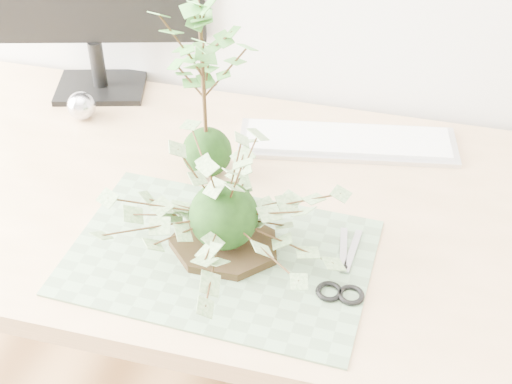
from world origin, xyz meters
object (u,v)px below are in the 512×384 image
at_px(ivy_kokedama, 223,190).
at_px(maple_kokedama, 201,41).
at_px(keyboard, 347,141).
at_px(desk, 282,244).

bearing_deg(ivy_kokedama, maple_kokedama, 115.01).
relative_size(maple_kokedama, keyboard, 0.87).
distance_m(desk, keyboard, 0.25).
bearing_deg(desk, maple_kokedama, 157.65).
relative_size(desk, keyboard, 3.64).
height_order(ivy_kokedama, maple_kokedama, maple_kokedama).
bearing_deg(maple_kokedama, desk, -22.35).
height_order(desk, ivy_kokedama, ivy_kokedama).
bearing_deg(ivy_kokedama, keyboard, 67.05).
xyz_separation_m(ivy_kokedama, maple_kokedama, (-0.09, 0.19, 0.14)).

